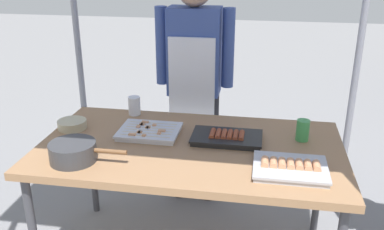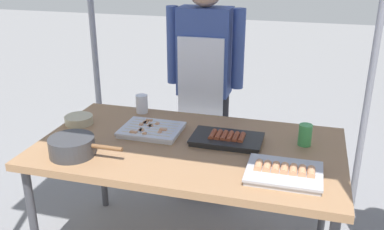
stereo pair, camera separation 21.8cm
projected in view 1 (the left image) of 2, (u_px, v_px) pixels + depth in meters
stall_table at (190, 154)px, 2.29m from camera, size 1.60×0.90×0.75m
tray_grilled_sausages at (227, 137)px, 2.31m from camera, size 0.38×0.23×0.05m
tray_meat_skewers at (149, 132)px, 2.39m from camera, size 0.33×0.27×0.04m
tray_pork_links at (290, 168)px, 1.99m from camera, size 0.34×0.27×0.06m
cooking_wok at (73, 151)px, 2.09m from camera, size 0.39×0.23×0.10m
condiment_bowl at (72, 124)px, 2.47m from camera, size 0.16×0.16×0.05m
drink_cup_near_edge at (303, 130)px, 2.31m from camera, size 0.07×0.07×0.12m
drink_cup_by_wok at (134, 106)px, 2.67m from camera, size 0.07×0.07×0.11m
vendor_woman at (194, 73)px, 2.86m from camera, size 0.52×0.23×1.59m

